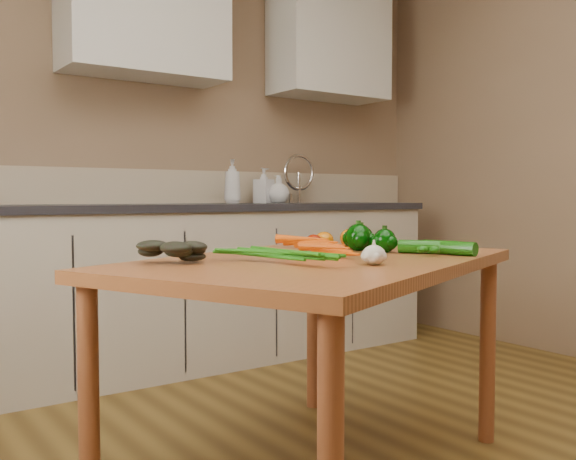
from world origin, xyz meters
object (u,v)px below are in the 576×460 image
(pepper_b, at_px, (361,238))
(garlic_bulb, at_px, (374,255))
(carrot_bunch, at_px, (307,248))
(zucchini_a, at_px, (428,247))
(table, at_px, (319,283))
(soap_bottle_a, at_px, (232,181))
(tomato_b, at_px, (324,241))
(pepper_a, at_px, (358,237))
(pepper_c, at_px, (385,241))
(leafy_greens, at_px, (171,247))
(tomato_a, at_px, (314,243))
(soap_bottle_c, at_px, (279,189))
(zucchini_b, at_px, (449,248))
(tomato_c, at_px, (350,238))
(soap_bottle_b, at_px, (264,186))

(pepper_b, bearing_deg, garlic_bulb, -127.30)
(carrot_bunch, xyz_separation_m, zucchini_a, (0.45, -0.11, -0.01))
(table, distance_m, soap_bottle_a, 1.83)
(tomato_b, relative_size, zucchini_a, 0.36)
(soap_bottle_a, relative_size, pepper_a, 2.65)
(carrot_bunch, height_order, pepper_c, pepper_c)
(leafy_greens, height_order, tomato_a, leafy_greens)
(table, distance_m, pepper_c, 0.35)
(garlic_bulb, bearing_deg, soap_bottle_c, 63.31)
(table, xyz_separation_m, tomato_a, (0.15, 0.22, 0.11))
(soap_bottle_c, relative_size, zucchini_b, 0.87)
(pepper_b, bearing_deg, zucchini_a, -67.46)
(carrot_bunch, relative_size, tomato_c, 3.11)
(tomato_c, bearing_deg, pepper_a, -117.41)
(soap_bottle_c, bearing_deg, zucchini_a, 54.57)
(leafy_greens, distance_m, tomato_a, 0.62)
(tomato_a, bearing_deg, tomato_c, 10.16)
(table, distance_m, pepper_a, 0.35)
(soap_bottle_b, distance_m, leafy_greens, 2.08)
(tomato_a, xyz_separation_m, tomato_c, (0.21, 0.04, 0.01))
(pepper_a, height_order, zucchini_a, pepper_a)
(soap_bottle_c, height_order, pepper_b, soap_bottle_c)
(tomato_a, bearing_deg, zucchini_a, -51.16)
(tomato_a, bearing_deg, carrot_bunch, -131.87)
(pepper_a, xyz_separation_m, pepper_b, (0.01, -0.00, -0.00))
(tomato_a, bearing_deg, tomato_b, 26.28)
(leafy_greens, relative_size, zucchini_b, 1.00)
(tomato_c, bearing_deg, tomato_a, -169.84)
(soap_bottle_c, bearing_deg, zucchini_b, 56.15)
(tomato_c, bearing_deg, soap_bottle_c, 66.47)
(soap_bottle_c, distance_m, tomato_c, 1.52)
(soap_bottle_a, xyz_separation_m, leafy_greens, (-1.11, -1.54, -0.24))
(pepper_a, distance_m, tomato_c, 0.13)
(table, xyz_separation_m, zucchini_a, (0.40, -0.10, 0.11))
(zucchini_b, bearing_deg, soap_bottle_c, 73.98)
(pepper_a, relative_size, tomato_c, 1.20)
(pepper_a, distance_m, tomato_a, 0.17)
(pepper_b, height_order, zucchini_b, pepper_b)
(soap_bottle_b, relative_size, pepper_a, 2.21)
(soap_bottle_a, relative_size, tomato_c, 3.20)
(soap_bottle_b, relative_size, zucchini_b, 1.12)
(garlic_bulb, relative_size, tomato_a, 1.03)
(pepper_c, distance_m, zucchini_b, 0.23)
(pepper_b, bearing_deg, soap_bottle_b, 69.59)
(table, relative_size, pepper_b, 17.50)
(garlic_bulb, xyz_separation_m, pepper_b, (0.30, 0.40, 0.02))
(table, distance_m, carrot_bunch, 0.12)
(soap_bottle_c, xyz_separation_m, zucchini_b, (-0.52, -1.81, -0.22))
(soap_bottle_c, height_order, pepper_a, soap_bottle_c)
(soap_bottle_a, distance_m, pepper_c, 1.69)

